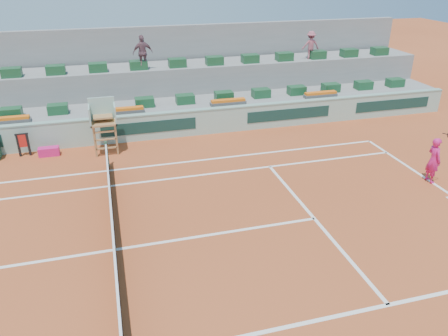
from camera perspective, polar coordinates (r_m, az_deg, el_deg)
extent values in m
plane|color=#A2431F|center=(13.44, -13.98, -10.32)|extent=(90.00, 90.00, 0.00)
cube|color=gray|center=(22.83, -15.42, 6.57)|extent=(36.00, 4.00, 1.20)
cube|color=gray|center=(24.16, -15.71, 9.32)|extent=(36.00, 2.40, 2.60)
cube|color=gray|center=(25.49, -16.03, 12.21)|extent=(36.00, 0.40, 4.40)
cube|color=#D81C72|center=(20.35, -21.90, 2.01)|extent=(0.85, 0.38, 0.38)
imported|color=#734C56|center=(22.99, -10.56, 14.59)|extent=(1.06, 0.55, 1.72)
imported|color=#9C4E5B|center=(25.77, 11.25, 15.48)|extent=(1.03, 0.65, 1.52)
cube|color=white|center=(18.20, -14.80, -0.34)|extent=(23.77, 0.12, 0.01)
cube|color=white|center=(16.97, -14.64, -2.30)|extent=(23.77, 0.12, 0.01)
cube|color=white|center=(14.76, 11.71, -6.49)|extent=(0.12, 8.23, 0.01)
cube|color=white|center=(13.44, -13.98, -10.31)|extent=(12.80, 0.12, 0.01)
cube|color=black|center=(13.18, -14.19, -8.70)|extent=(0.03, 11.87, 0.92)
cube|color=white|center=(12.91, -14.43, -6.88)|extent=(0.06, 11.87, 0.07)
cylinder|color=#204B33|center=(18.38, -15.04, 1.78)|extent=(0.10, 0.10, 1.10)
cube|color=#96BDAE|center=(20.75, -15.27, 4.68)|extent=(36.00, 0.30, 1.20)
cube|color=#7EA999|center=(20.54, -15.47, 6.31)|extent=(36.00, 0.34, 0.06)
cube|color=#133630|center=(20.65, -9.73, 5.28)|extent=(4.40, 0.02, 0.56)
cube|color=#133630|center=(22.35, 8.48, 6.95)|extent=(4.40, 0.02, 0.56)
cube|color=#133630|center=(25.30, 21.18, 7.72)|extent=(4.40, 0.02, 0.56)
cube|color=#9A6A3A|center=(19.38, -16.50, 3.25)|extent=(0.08, 0.08, 1.35)
cube|color=#9A6A3A|center=(19.37, -13.86, 3.56)|extent=(0.08, 0.08, 1.35)
cube|color=#9A6A3A|center=(20.03, -16.52, 3.99)|extent=(0.08, 0.08, 1.35)
cube|color=#9A6A3A|center=(20.02, -13.96, 4.29)|extent=(0.08, 0.08, 1.35)
cube|color=#9A6A3A|center=(19.45, -15.45, 5.73)|extent=(1.10, 0.90, 0.08)
cube|color=#96BDAE|center=(19.65, -15.65, 7.49)|extent=(1.10, 0.08, 1.00)
cube|color=#96BDAE|center=(19.35, -17.11, 6.55)|extent=(0.06, 0.90, 0.80)
cube|color=#96BDAE|center=(19.33, -14.03, 6.91)|extent=(0.06, 0.90, 0.80)
cube|color=#9A6A3A|center=(19.47, -15.54, 6.49)|extent=(0.80, 0.60, 0.08)
cube|color=#9A6A3A|center=(19.49, -15.07, 2.53)|extent=(0.90, 0.08, 0.06)
cube|color=#9A6A3A|center=(19.34, -15.21, 3.61)|extent=(0.90, 0.08, 0.06)
cube|color=#9A6A3A|center=(19.22, -15.33, 4.58)|extent=(0.90, 0.08, 0.06)
cube|color=#194B28|center=(22.14, -26.02, 6.52)|extent=(0.90, 0.60, 0.44)
cube|color=#194B28|center=(21.84, -20.87, 7.22)|extent=(0.90, 0.60, 0.44)
cube|color=#194B28|center=(21.72, -15.61, 7.87)|extent=(0.90, 0.60, 0.44)
cube|color=#194B28|center=(21.79, -10.33, 8.46)|extent=(0.90, 0.60, 0.44)
cube|color=#194B28|center=(22.04, -5.10, 8.97)|extent=(0.90, 0.60, 0.44)
cube|color=#194B28|center=(22.46, -0.02, 9.39)|extent=(0.90, 0.60, 0.44)
cube|color=#194B28|center=(23.05, 4.85, 9.73)|extent=(0.90, 0.60, 0.44)
cube|color=#194B28|center=(23.79, 9.46, 9.99)|extent=(0.90, 0.60, 0.44)
cube|color=#194B28|center=(24.68, 13.76, 10.17)|extent=(0.90, 0.60, 0.44)
cube|color=#194B28|center=(25.69, 17.75, 10.29)|extent=(0.90, 0.60, 0.44)
cube|color=#194B28|center=(26.81, 21.43, 10.35)|extent=(0.90, 0.60, 0.44)
cube|color=#194B28|center=(23.60, -26.00, 11.17)|extent=(0.90, 0.60, 0.44)
cube|color=#194B28|center=(23.32, -21.12, 11.88)|extent=(0.90, 0.60, 0.44)
cube|color=#194B28|center=(23.21, -16.13, 12.52)|extent=(0.90, 0.60, 0.44)
cube|color=#194B28|center=(23.27, -11.11, 13.07)|extent=(0.90, 0.60, 0.44)
cube|color=#194B28|center=(23.50, -6.13, 13.51)|extent=(0.90, 0.60, 0.44)
cube|color=#194B28|center=(23.90, -1.26, 13.85)|extent=(0.90, 0.60, 0.44)
cube|color=#194B28|center=(24.46, 3.43, 14.09)|extent=(0.90, 0.60, 0.44)
cube|color=#194B28|center=(25.16, 7.89, 14.23)|extent=(0.90, 0.60, 0.44)
cube|color=#194B28|center=(26.00, 12.09, 14.28)|extent=(0.90, 0.60, 0.44)
cube|color=#194B28|center=(26.96, 16.00, 14.27)|extent=(0.90, 0.60, 0.44)
cube|color=#194B28|center=(28.03, 19.64, 14.20)|extent=(0.90, 0.60, 0.44)
cube|color=#505050|center=(21.43, -26.25, 5.50)|extent=(1.80, 0.36, 0.16)
cube|color=orange|center=(21.39, -26.32, 5.85)|extent=(1.70, 0.32, 0.12)
cube|color=#505050|center=(21.01, -12.79, 7.19)|extent=(1.80, 0.36, 0.16)
cube|color=orange|center=(20.97, -12.83, 7.55)|extent=(1.70, 0.32, 0.12)
cube|color=#505050|center=(21.76, 0.55, 8.47)|extent=(1.80, 0.36, 0.16)
cube|color=orange|center=(21.72, 0.55, 8.82)|extent=(1.70, 0.32, 0.12)
cube|color=#505050|center=(23.57, 12.47, 9.23)|extent=(1.80, 0.36, 0.16)
cube|color=orange|center=(23.53, 12.51, 9.55)|extent=(1.70, 0.32, 0.12)
cube|color=black|center=(20.67, -25.25, 2.67)|extent=(0.09, 0.09, 1.00)
cube|color=black|center=(20.60, -24.17, 2.81)|extent=(0.09, 0.09, 1.00)
cube|color=black|center=(20.46, -24.97, 4.03)|extent=(0.54, 0.07, 0.06)
cube|color=red|center=(20.54, -24.82, 3.23)|extent=(0.39, 0.04, 0.56)
imported|color=#D81C72|center=(18.20, 25.70, 0.93)|extent=(0.44, 0.66, 1.77)
cylinder|color=black|center=(17.59, 27.02, 3.97)|extent=(0.03, 0.35, 0.09)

